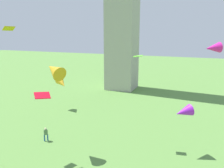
{
  "coord_description": "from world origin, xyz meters",
  "views": [
    {
      "loc": [
        6.98,
        -2.47,
        13.3
      ],
      "look_at": [
        -1.49,
        19.5,
        7.84
      ],
      "focal_mm": 37.37,
      "sensor_mm": 36.0,
      "label": 1
    }
  ],
  "objects": [
    {
      "name": "kite_flying_7",
      "position": [
        -7.43,
        17.96,
        9.17
      ],
      "size": [
        2.99,
        2.49,
        2.15
      ],
      "rotation": [
        0.0,
        0.0,
        4.29
      ],
      "color": "gold"
    },
    {
      "name": "kite_flying_2",
      "position": [
        5.65,
        22.12,
        4.82
      ],
      "size": [
        2.35,
        2.24,
        1.56
      ],
      "rotation": [
        0.0,
        0.0,
        5.39
      ],
      "color": "purple"
    },
    {
      "name": "kite_flying_5",
      "position": [
        8.2,
        29.97,
        11.08
      ],
      "size": [
        2.42,
        2.21,
        1.51
      ],
      "rotation": [
        0.0,
        0.0,
        5.26
      ],
      "color": "#DB1F96"
    },
    {
      "name": "kite_flying_8",
      "position": [
        -7.06,
        15.25,
        7.17
      ],
      "size": [
        1.67,
        1.74,
        0.6
      ],
      "rotation": [
        0.0,
        0.0,
        3.97
      ],
      "color": "red"
    },
    {
      "name": "person_1",
      "position": [
        -10.06,
        19.2,
        0.98
      ],
      "size": [
        0.5,
        0.5,
        1.73
      ],
      "rotation": [
        0.0,
        0.0,
        0.75
      ],
      "color": "#235693",
      "rests_on": "ground_plane"
    },
    {
      "name": "kite_flying_9",
      "position": [
        -14.54,
        29.96,
        4.64
      ],
      "size": [
        2.81,
        2.5,
        2.07
      ],
      "rotation": [
        0.0,
        0.0,
        1.02
      ],
      "color": "gold"
    },
    {
      "name": "kite_flying_10",
      "position": [
        0.42,
        22.5,
        10.51
      ],
      "size": [
        1.12,
        0.85,
        0.22
      ],
      "rotation": [
        0.0,
        0.0,
        3.29
      ],
      "color": "#6DE338"
    },
    {
      "name": "kite_flying_0",
      "position": [
        -11.24,
        16.11,
        13.46
      ],
      "size": [
        1.01,
        1.24,
        0.47
      ],
      "rotation": [
        0.0,
        0.0,
        4.36
      ],
      "color": "#B59E0C"
    }
  ]
}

